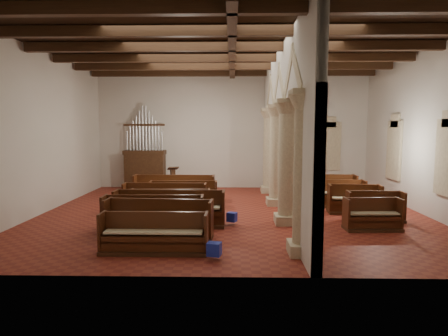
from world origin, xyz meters
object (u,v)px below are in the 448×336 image
aisle_pew_0 (372,219)px  nave_pew_0 (154,240)px  lectern (173,181)px  pipe_organ (145,162)px  processional_banner (301,175)px

aisle_pew_0 → nave_pew_0: bearing=-162.7°
lectern → nave_pew_0: (1.01, -9.36, -0.17)m
pipe_organ → nave_pew_0: 10.33m
processional_banner → nave_pew_0: (-5.46, -9.75, -0.44)m
nave_pew_0 → pipe_organ: bearing=104.6°
processional_banner → nave_pew_0: size_ratio=0.82×
lectern → nave_pew_0: 9.42m
lectern → aisle_pew_0: (7.34, -7.10, -0.18)m
lectern → aisle_pew_0: size_ratio=0.71×
pipe_organ → lectern: pipe_organ is taller
lectern → processional_banner: size_ratio=0.56×
pipe_organ → nave_pew_0: bearing=-75.7°
aisle_pew_0 → pipe_organ: bearing=136.6°
pipe_organ → aisle_pew_0: (8.86, -7.70, -1.03)m
processional_banner → nave_pew_0: 11.18m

